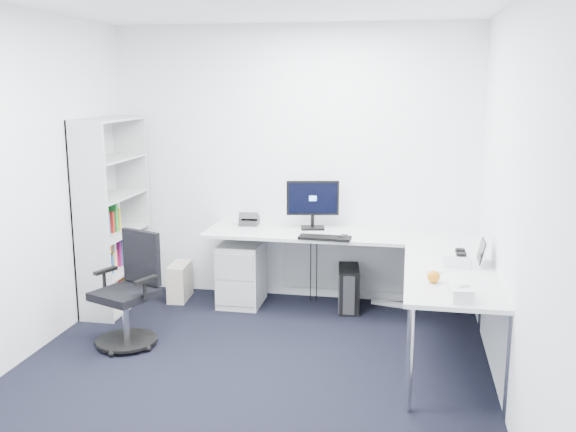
% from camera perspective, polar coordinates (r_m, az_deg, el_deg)
% --- Properties ---
extents(ground, '(4.20, 4.20, 0.00)m').
position_cam_1_polar(ground, '(4.77, -4.25, -14.99)').
color(ground, black).
extents(wall_back, '(3.60, 0.02, 2.70)m').
position_cam_1_polar(wall_back, '(6.36, 0.42, 4.60)').
color(wall_back, white).
rests_on(wall_back, ground).
extents(wall_front, '(3.60, 0.02, 2.70)m').
position_cam_1_polar(wall_front, '(2.43, -17.62, -7.85)').
color(wall_front, white).
rests_on(wall_front, ground).
extents(wall_right, '(0.02, 4.20, 2.70)m').
position_cam_1_polar(wall_right, '(4.24, 19.69, 0.29)').
color(wall_right, white).
rests_on(wall_right, ground).
extents(l_desk, '(2.62, 1.46, 0.76)m').
position_cam_1_polar(l_desk, '(5.81, 4.54, -5.92)').
color(l_desk, silver).
rests_on(l_desk, ground).
extents(drawer_pedestal, '(0.40, 0.50, 0.62)m').
position_cam_1_polar(drawer_pedestal, '(6.33, -4.14, -5.12)').
color(drawer_pedestal, silver).
rests_on(drawer_pedestal, ground).
extents(bookshelf, '(0.36, 0.91, 1.83)m').
position_cam_1_polar(bookshelf, '(6.32, -15.33, 0.12)').
color(bookshelf, '#B4B7B6').
rests_on(bookshelf, ground).
extents(task_chair, '(0.69, 0.69, 0.94)m').
position_cam_1_polar(task_chair, '(5.45, -14.35, -6.49)').
color(task_chair, black).
rests_on(task_chair, ground).
extents(black_pc_tower, '(0.24, 0.45, 0.42)m').
position_cam_1_polar(black_pc_tower, '(6.22, 5.42, -6.42)').
color(black_pc_tower, black).
rests_on(black_pc_tower, ground).
extents(beige_pc_tower, '(0.20, 0.40, 0.37)m').
position_cam_1_polar(beige_pc_tower, '(6.57, -9.59, -5.76)').
color(beige_pc_tower, beige).
rests_on(beige_pc_tower, ground).
extents(power_strip, '(0.35, 0.14, 0.04)m').
position_cam_1_polar(power_strip, '(6.42, 8.95, -7.70)').
color(power_strip, silver).
rests_on(power_strip, ground).
extents(monitor, '(0.52, 0.25, 0.48)m').
position_cam_1_polar(monitor, '(6.12, 2.21, 1.04)').
color(monitor, black).
rests_on(monitor, l_desk).
extents(black_keyboard, '(0.47, 0.19, 0.02)m').
position_cam_1_polar(black_keyboard, '(5.78, 3.29, -1.94)').
color(black_keyboard, black).
rests_on(black_keyboard, l_desk).
extents(mouse, '(0.08, 0.10, 0.03)m').
position_cam_1_polar(mouse, '(5.81, 4.92, -1.87)').
color(mouse, black).
rests_on(mouse, l_desk).
extents(desk_phone, '(0.20, 0.20, 0.13)m').
position_cam_1_polar(desk_phone, '(6.35, -3.47, -0.22)').
color(desk_phone, '#292A2C').
rests_on(desk_phone, l_desk).
extents(laptop, '(0.31, 0.30, 0.21)m').
position_cam_1_polar(laptop, '(5.14, 14.84, -2.95)').
color(laptop, silver).
rests_on(laptop, l_desk).
extents(white_keyboard, '(0.15, 0.42, 0.01)m').
position_cam_1_polar(white_keyboard, '(5.07, 12.58, -4.25)').
color(white_keyboard, silver).
rests_on(white_keyboard, l_desk).
extents(headphones, '(0.12, 0.19, 0.05)m').
position_cam_1_polar(headphones, '(5.45, 15.11, -3.04)').
color(headphones, black).
rests_on(headphones, l_desk).
extents(orange_fruit, '(0.09, 0.09, 0.09)m').
position_cam_1_polar(orange_fruit, '(4.63, 12.82, -5.28)').
color(orange_fruit, orange).
rests_on(orange_fruit, l_desk).
extents(tissue_box, '(0.17, 0.27, 0.09)m').
position_cam_1_polar(tissue_box, '(4.35, 15.00, -6.54)').
color(tissue_box, silver).
rests_on(tissue_box, l_desk).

